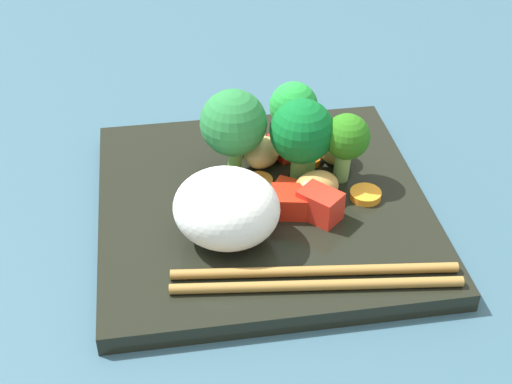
{
  "coord_description": "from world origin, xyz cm",
  "views": [
    {
      "loc": [
        -46.25,
        7.81,
        37.41
      ],
      "look_at": [
        -1.56,
        0.79,
        3.53
      ],
      "focal_mm": 51.92,
      "sensor_mm": 36.0,
      "label": 1
    }
  ],
  "objects_px": {
    "square_plate": "(263,207)",
    "carrot_slice_1": "(257,181)",
    "rice_mound": "(226,208)",
    "broccoli_floret_0": "(233,124)",
    "chopstick_pair": "(316,278)"
  },
  "relations": [
    {
      "from": "square_plate",
      "to": "rice_mound",
      "type": "xyz_separation_m",
      "value": [
        -0.04,
        0.03,
        0.04
      ]
    },
    {
      "from": "broccoli_floret_0",
      "to": "carrot_slice_1",
      "type": "height_order",
      "value": "broccoli_floret_0"
    },
    {
      "from": "broccoli_floret_0",
      "to": "rice_mound",
      "type": "bearing_deg",
      "value": 168.73
    },
    {
      "from": "rice_mound",
      "to": "chopstick_pair",
      "type": "relative_size",
      "value": 0.39
    },
    {
      "from": "square_plate",
      "to": "rice_mound",
      "type": "bearing_deg",
      "value": 141.46
    },
    {
      "from": "broccoli_floret_0",
      "to": "carrot_slice_1",
      "type": "xyz_separation_m",
      "value": [
        -0.02,
        -0.02,
        -0.05
      ]
    },
    {
      "from": "square_plate",
      "to": "chopstick_pair",
      "type": "relative_size",
      "value": 1.27
    },
    {
      "from": "square_plate",
      "to": "broccoli_floret_0",
      "type": "distance_m",
      "value": 0.07
    },
    {
      "from": "chopstick_pair",
      "to": "carrot_slice_1",
      "type": "bearing_deg",
      "value": 107.28
    },
    {
      "from": "square_plate",
      "to": "broccoli_floret_0",
      "type": "relative_size",
      "value": 3.34
    },
    {
      "from": "rice_mound",
      "to": "carrot_slice_1",
      "type": "xyz_separation_m",
      "value": [
        0.06,
        -0.03,
        -0.03
      ]
    },
    {
      "from": "rice_mound",
      "to": "chopstick_pair",
      "type": "height_order",
      "value": "rice_mound"
    },
    {
      "from": "square_plate",
      "to": "carrot_slice_1",
      "type": "bearing_deg",
      "value": 4.05
    },
    {
      "from": "square_plate",
      "to": "carrot_slice_1",
      "type": "xyz_separation_m",
      "value": [
        0.02,
        0.0,
        0.01
      ]
    },
    {
      "from": "square_plate",
      "to": "broccoli_floret_0",
      "type": "xyz_separation_m",
      "value": [
        0.04,
        0.02,
        0.06
      ]
    }
  ]
}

